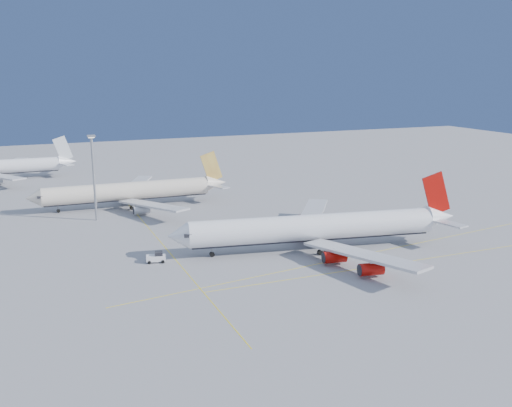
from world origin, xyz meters
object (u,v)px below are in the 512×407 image
object	(u,v)px
airliner_virgin	(319,228)
airliner_etihad	(132,191)
pushback_tug	(156,257)
light_mast	(93,171)

from	to	relation	value
airliner_virgin	airliner_etihad	world-z (taller)	airliner_virgin
pushback_tug	airliner_virgin	bearing A→B (deg)	4.13
airliner_etihad	light_mast	size ratio (longest dim) A/B	2.55
pushback_tug	light_mast	bearing A→B (deg)	112.34
airliner_etihad	light_mast	xyz separation A→B (m)	(-13.36, -13.62, 9.86)
airliner_virgin	pushback_tug	bearing A→B (deg)	-178.71
light_mast	airliner_virgin	bearing A→B (deg)	-46.43
pushback_tug	airliner_etihad	bearing A→B (deg)	96.97
airliner_virgin	airliner_etihad	xyz separation A→B (m)	(-34.63, 64.07, -0.40)
airliner_virgin	light_mast	bearing A→B (deg)	142.93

